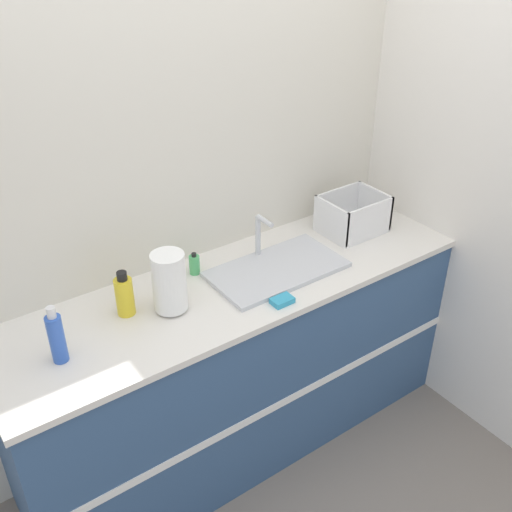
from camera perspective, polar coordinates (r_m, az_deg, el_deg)
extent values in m
plane|color=slate|center=(3.01, 1.87, -20.05)|extent=(12.00, 12.00, 0.00)
cube|color=beige|center=(2.62, -5.92, 7.52)|extent=(4.49, 0.06, 2.60)
cube|color=silver|center=(3.04, 15.47, 10.02)|extent=(0.06, 2.59, 2.60)
cube|color=#33517A|center=(2.85, -1.62, -10.57)|extent=(2.09, 0.59, 0.90)
cube|color=white|center=(2.67, 1.99, -13.97)|extent=(2.09, 0.01, 0.04)
cube|color=silver|center=(2.56, -1.77, -2.81)|extent=(2.12, 0.62, 0.03)
cube|color=silver|center=(2.62, 1.99, -1.28)|extent=(0.59, 0.32, 0.02)
cylinder|color=silver|center=(2.66, 0.19, 1.97)|extent=(0.02, 0.02, 0.19)
cylinder|color=silver|center=(2.58, 0.85, 3.36)|extent=(0.02, 0.10, 0.02)
cylinder|color=#4C4C51|center=(2.41, -8.03, -4.93)|extent=(0.10, 0.10, 0.01)
cylinder|color=white|center=(2.34, -8.25, -2.43)|extent=(0.13, 0.13, 0.24)
cube|color=white|center=(2.97, 9.06, 2.50)|extent=(0.30, 0.24, 0.01)
cube|color=white|center=(2.86, 10.75, 3.23)|extent=(0.30, 0.01, 0.17)
cube|color=white|center=(3.00, 7.74, 4.90)|extent=(0.30, 0.01, 0.17)
cube|color=white|center=(2.84, 7.13, 3.35)|extent=(0.01, 0.24, 0.17)
cube|color=white|center=(3.02, 11.17, 4.77)|extent=(0.01, 0.24, 0.17)
cylinder|color=yellow|center=(2.38, -12.40, -3.80)|extent=(0.07, 0.07, 0.16)
cylinder|color=black|center=(2.33, -12.66, -1.88)|extent=(0.04, 0.04, 0.03)
cylinder|color=#2D56B7|center=(2.21, -18.43, -7.51)|extent=(0.06, 0.06, 0.19)
cylinder|color=silver|center=(2.14, -18.94, -5.10)|extent=(0.03, 0.03, 0.04)
cylinder|color=#4CB266|center=(2.60, -5.88, -0.83)|extent=(0.05, 0.05, 0.09)
cylinder|color=black|center=(2.58, -5.94, 0.11)|extent=(0.02, 0.02, 0.02)
cube|color=#3399BF|center=(2.42, 2.51, -4.26)|extent=(0.09, 0.06, 0.02)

